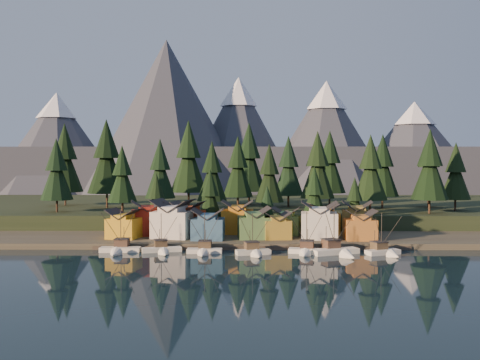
{
  "coord_description": "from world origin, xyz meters",
  "views": [
    {
      "loc": [
        -2.0,
        -118.61,
        22.27
      ],
      "look_at": [
        -3.02,
        30.0,
        17.08
      ],
      "focal_mm": 40.0,
      "sensor_mm": 36.0,
      "label": 1
    }
  ],
  "objects_px": {
    "boat_6": "(385,246)",
    "house_front_1": "(173,218)",
    "boat_5": "(338,245)",
    "boat_2": "(204,245)",
    "house_back_0": "(148,217)",
    "boat_0": "(119,244)",
    "boat_1": "(162,245)",
    "boat_3": "(254,246)",
    "house_back_1": "(188,217)",
    "house_front_0": "(124,223)",
    "boat_4": "(306,245)"
  },
  "relations": [
    {
      "from": "boat_4",
      "to": "house_front_0",
      "type": "distance_m",
      "value": 50.03
    },
    {
      "from": "boat_0",
      "to": "boat_2",
      "type": "bearing_deg",
      "value": -2.48
    },
    {
      "from": "boat_5",
      "to": "boat_0",
      "type": "bearing_deg",
      "value": 156.06
    },
    {
      "from": "house_front_0",
      "to": "boat_6",
      "type": "bearing_deg",
      "value": -1.6
    },
    {
      "from": "house_back_0",
      "to": "house_front_0",
      "type": "bearing_deg",
      "value": -140.19
    },
    {
      "from": "house_front_1",
      "to": "boat_3",
      "type": "bearing_deg",
      "value": -27.69
    },
    {
      "from": "boat_4",
      "to": "boat_3",
      "type": "bearing_deg",
      "value": -160.93
    },
    {
      "from": "boat_4",
      "to": "house_back_1",
      "type": "height_order",
      "value": "house_back_1"
    },
    {
      "from": "boat_3",
      "to": "house_back_1",
      "type": "height_order",
      "value": "house_back_1"
    },
    {
      "from": "boat_0",
      "to": "boat_3",
      "type": "distance_m",
      "value": 33.0
    },
    {
      "from": "boat_0",
      "to": "house_front_0",
      "type": "height_order",
      "value": "boat_0"
    },
    {
      "from": "boat_1",
      "to": "boat_3",
      "type": "distance_m",
      "value": 22.67
    },
    {
      "from": "house_front_1",
      "to": "boat_0",
      "type": "bearing_deg",
      "value": -112.41
    },
    {
      "from": "house_front_0",
      "to": "boat_4",
      "type": "bearing_deg",
      "value": -5.4
    },
    {
      "from": "boat_5",
      "to": "house_back_1",
      "type": "height_order",
      "value": "boat_5"
    },
    {
      "from": "boat_2",
      "to": "boat_3",
      "type": "bearing_deg",
      "value": -6.75
    },
    {
      "from": "boat_2",
      "to": "boat_4",
      "type": "xyz_separation_m",
      "value": [
        24.56,
        -0.17,
        0.13
      ]
    },
    {
      "from": "boat_6",
      "to": "house_front_1",
      "type": "bearing_deg",
      "value": 139.26
    },
    {
      "from": "boat_1",
      "to": "boat_2",
      "type": "height_order",
      "value": "boat_2"
    },
    {
      "from": "boat_0",
      "to": "boat_5",
      "type": "relative_size",
      "value": 0.92
    },
    {
      "from": "boat_3",
      "to": "house_front_0",
      "type": "height_order",
      "value": "boat_3"
    },
    {
      "from": "boat_3",
      "to": "boat_6",
      "type": "relative_size",
      "value": 1.0
    },
    {
      "from": "boat_6",
      "to": "boat_5",
      "type": "bearing_deg",
      "value": 158.08
    },
    {
      "from": "boat_1",
      "to": "house_front_0",
      "type": "xyz_separation_m",
      "value": [
        -12.45,
        13.79,
        3.74
      ]
    },
    {
      "from": "boat_3",
      "to": "boat_2",
      "type": "bearing_deg",
      "value": 158.56
    },
    {
      "from": "boat_2",
      "to": "house_back_1",
      "type": "bearing_deg",
      "value": 106.73
    },
    {
      "from": "boat_1",
      "to": "house_back_0",
      "type": "bearing_deg",
      "value": 93.59
    },
    {
      "from": "boat_1",
      "to": "boat_3",
      "type": "relative_size",
      "value": 0.97
    },
    {
      "from": "boat_4",
      "to": "house_back_1",
      "type": "distance_m",
      "value": 38.5
    },
    {
      "from": "house_front_1",
      "to": "house_back_1",
      "type": "distance_m",
      "value": 6.72
    },
    {
      "from": "boat_1",
      "to": "boat_5",
      "type": "relative_size",
      "value": 0.85
    },
    {
      "from": "boat_6",
      "to": "boat_3",
      "type": "bearing_deg",
      "value": 158.86
    },
    {
      "from": "boat_3",
      "to": "boat_4",
      "type": "height_order",
      "value": "boat_4"
    },
    {
      "from": "boat_1",
      "to": "boat_5",
      "type": "bearing_deg",
      "value": -20.26
    },
    {
      "from": "boat_0",
      "to": "house_front_0",
      "type": "bearing_deg",
      "value": 99.1
    },
    {
      "from": "boat_1",
      "to": "boat_4",
      "type": "height_order",
      "value": "boat_4"
    },
    {
      "from": "boat_4",
      "to": "boat_6",
      "type": "distance_m",
      "value": 18.69
    },
    {
      "from": "house_front_1",
      "to": "house_front_0",
      "type": "bearing_deg",
      "value": -160.66
    },
    {
      "from": "boat_6",
      "to": "house_back_0",
      "type": "relative_size",
      "value": 1.06
    },
    {
      "from": "boat_5",
      "to": "boat_4",
      "type": "bearing_deg",
      "value": 149.24
    },
    {
      "from": "boat_5",
      "to": "house_front_1",
      "type": "xyz_separation_m",
      "value": [
        -41.82,
        18.43,
        4.64
      ]
    },
    {
      "from": "house_front_1",
      "to": "boat_1",
      "type": "bearing_deg",
      "value": -79.49
    },
    {
      "from": "boat_5",
      "to": "house_front_1",
      "type": "distance_m",
      "value": 45.93
    },
    {
      "from": "boat_0",
      "to": "house_back_1",
      "type": "bearing_deg",
      "value": 56.59
    },
    {
      "from": "boat_1",
      "to": "boat_5",
      "type": "height_order",
      "value": "boat_5"
    },
    {
      "from": "boat_6",
      "to": "house_back_1",
      "type": "relative_size",
      "value": 1.11
    },
    {
      "from": "boat_0",
      "to": "boat_2",
      "type": "relative_size",
      "value": 1.08
    },
    {
      "from": "boat_2",
      "to": "house_front_0",
      "type": "relative_size",
      "value": 1.15
    },
    {
      "from": "boat_2",
      "to": "boat_6",
      "type": "height_order",
      "value": "boat_6"
    },
    {
      "from": "boat_2",
      "to": "house_back_0",
      "type": "distance_m",
      "value": 28.51
    }
  ]
}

